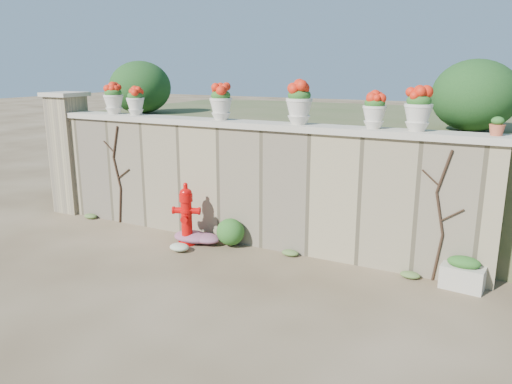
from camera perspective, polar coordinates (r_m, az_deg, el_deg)
The scene contains 21 objects.
ground at distance 7.44m, azimuth -8.05°, elevation -9.67°, with size 80.00×80.00×0.00m, color #4B3B25.
stone_wall at distance 8.56m, azimuth -1.29°, elevation 0.75°, with size 8.00×0.40×2.00m, color gray.
wall_cap at distance 8.38m, azimuth -1.33°, elevation 7.75°, with size 8.10×0.52×0.10m, color beige.
gate_pillar at distance 11.09m, azimuth -20.49°, elevation 4.30°, with size 0.72×0.72×2.48m.
raised_fill at distance 11.41m, azimuth 6.51°, elevation 4.05°, with size 9.00×6.00×2.00m, color #384C23.
back_shrub_left at distance 11.16m, azimuth -13.07°, elevation 11.57°, with size 1.30×1.30×1.10m, color #143814.
back_shrub_right at distance 8.52m, azimuth 23.72°, elevation 10.06°, with size 1.30×1.30×1.10m, color #143814.
vine_left at distance 9.94m, azimuth -15.55°, elevation 2.07°, with size 0.60×0.04×1.91m.
vine_right at distance 7.39m, azimuth 20.33°, elevation -2.42°, with size 0.60×0.04×1.91m.
fire_hydrant at distance 8.60m, azimuth -7.96°, elevation -2.48°, with size 0.47×0.33×1.08m.
planter_box at distance 7.51m, azimuth 22.56°, elevation -8.63°, with size 0.59×0.38×0.47m.
green_shrub at distance 8.56m, azimuth -3.13°, elevation -4.19°, with size 0.61×0.55×0.58m, color #1E5119.
magenta_clump at distance 8.68m, azimuth -6.73°, elevation -5.22°, with size 0.90×0.60×0.24m, color #BB2593.
white_flowers at distance 8.42m, azimuth -8.86°, elevation -6.19°, with size 0.46×0.37×0.17m, color white.
urn_pot_0 at distance 10.04m, azimuth -15.98°, elevation 10.22°, with size 0.37×0.37×0.58m.
urn_pot_1 at distance 9.68m, azimuth -13.62°, elevation 10.05°, with size 0.33×0.33×0.52m.
urn_pot_2 at distance 8.58m, azimuth -4.04°, elevation 10.18°, with size 0.38×0.38×0.60m.
urn_pot_3 at distance 7.92m, azimuth 4.95°, elevation 10.03°, with size 0.42×0.42×0.65m.
urn_pot_4 at distance 7.55m, azimuth 13.38°, elevation 9.07°, with size 0.34×0.34×0.54m.
urn_pot_5 at distance 7.42m, azimuth 18.05°, elevation 8.96°, with size 0.39×0.39×0.61m.
terracotta_pot at distance 7.33m, azimuth 25.84°, elevation 6.69°, with size 0.20×0.20×0.24m.
Camera 1 is at (4.03, -5.49, 2.99)m, focal length 35.00 mm.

